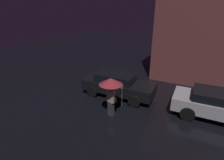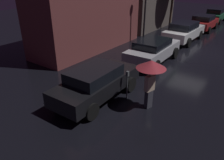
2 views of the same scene
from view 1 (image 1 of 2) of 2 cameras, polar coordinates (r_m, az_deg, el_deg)
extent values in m
cube|color=black|center=(10.88, 2.11, -1.96)|extent=(4.49, 1.78, 0.65)
cube|color=black|center=(10.73, 1.29, 0.96)|extent=(2.35, 1.53, 0.48)
cylinder|color=black|center=(11.28, 10.29, -3.22)|extent=(0.69, 0.22, 0.69)
cylinder|color=black|center=(9.85, 7.24, -6.95)|extent=(0.69, 0.22, 0.69)
cylinder|color=black|center=(12.27, -2.02, -0.69)|extent=(0.69, 0.22, 0.69)
cylinder|color=black|center=(10.98, -6.35, -3.70)|extent=(0.69, 0.22, 0.69)
cube|color=#B7B7BF|center=(10.17, 31.97, -7.35)|extent=(4.49, 1.90, 0.65)
cube|color=black|center=(9.93, 31.57, -4.49)|extent=(2.35, 1.64, 0.41)
cylinder|color=black|center=(11.04, 24.37, -5.51)|extent=(0.70, 0.22, 0.70)
cylinder|color=black|center=(9.45, 23.43, -10.13)|extent=(0.70, 0.22, 0.70)
cube|color=#383842|center=(9.04, -0.38, -9.30)|extent=(0.34, 0.27, 0.78)
cube|color=#D1B293|center=(8.69, -0.39, -5.27)|extent=(0.46, 0.31, 0.65)
sphere|color=tan|center=(8.50, -0.40, -2.69)|extent=(0.21, 0.21, 0.21)
cylinder|color=black|center=(8.58, -0.40, -3.77)|extent=(0.02, 0.02, 0.77)
cone|color=#B2333D|center=(8.35, -0.41, -0.42)|extent=(1.16, 1.16, 0.32)
cube|color=black|center=(8.67, 0.97, -6.55)|extent=(0.18, 0.14, 0.22)
cylinder|color=#4C5154|center=(9.79, 3.20, -5.73)|extent=(0.06, 0.06, 1.07)
cube|color=#4C5154|center=(9.51, 3.29, -2.29)|extent=(0.12, 0.10, 0.22)
camera|label=2|loc=(11.24, -46.18, 14.91)|focal=35.00mm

